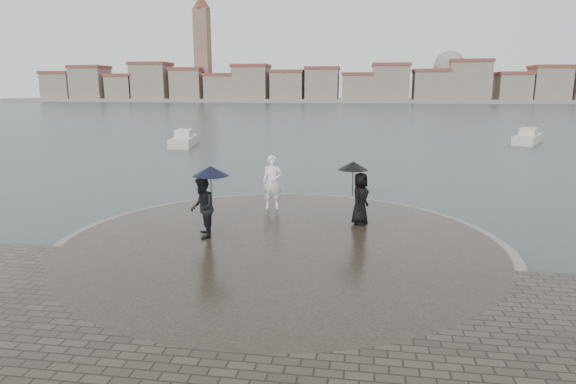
# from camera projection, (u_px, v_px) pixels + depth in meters

# --- Properties ---
(ground) EXTENTS (400.00, 400.00, 0.00)m
(ground) POSITION_uv_depth(u_px,v_px,m) (253.00, 306.00, 10.14)
(ground) COLOR #2B3835
(ground) RESTS_ON ground
(kerb_ring) EXTENTS (12.50, 12.50, 0.32)m
(kerb_ring) POSITION_uv_depth(u_px,v_px,m) (281.00, 246.00, 13.49)
(kerb_ring) COLOR gray
(kerb_ring) RESTS_ON ground
(quay_tip) EXTENTS (11.90, 11.90, 0.36)m
(quay_tip) POSITION_uv_depth(u_px,v_px,m) (281.00, 246.00, 13.49)
(quay_tip) COLOR #2D261E
(quay_tip) RESTS_ON ground
(statue) EXTENTS (0.75, 0.56, 1.88)m
(statue) POSITION_uv_depth(u_px,v_px,m) (272.00, 182.00, 16.79)
(statue) COLOR white
(statue) RESTS_ON quay_tip
(visitor_left) EXTENTS (1.21, 1.12, 2.04)m
(visitor_left) POSITION_uv_depth(u_px,v_px,m) (204.00, 199.00, 13.45)
(visitor_left) COLOR black
(visitor_left) RESTS_ON quay_tip
(visitor_right) EXTENTS (1.11, 1.04, 1.95)m
(visitor_right) POSITION_uv_depth(u_px,v_px,m) (358.00, 190.00, 14.84)
(visitor_right) COLOR black
(visitor_right) RESTS_ON quay_tip
(far_skyline) EXTENTS (260.00, 20.00, 37.00)m
(far_skyline) POSITION_uv_depth(u_px,v_px,m) (339.00, 86.00, 165.22)
(far_skyline) COLOR gray
(far_skyline) RESTS_ON ground
(boats) EXTENTS (31.40, 11.64, 1.50)m
(boats) POSITION_uv_depth(u_px,v_px,m) (359.00, 140.00, 39.84)
(boats) COLOR beige
(boats) RESTS_ON ground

